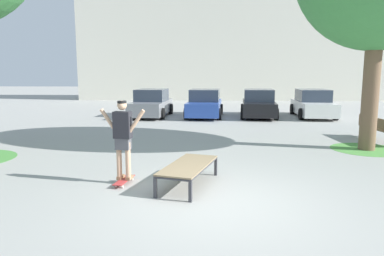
# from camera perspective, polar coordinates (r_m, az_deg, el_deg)

# --- Properties ---
(ground_plane) EXTENTS (120.00, 120.00, 0.00)m
(ground_plane) POSITION_cam_1_polar(r_m,az_deg,el_deg) (6.66, 3.12, -11.83)
(ground_plane) COLOR #999993
(building_facade) EXTENTS (28.10, 4.00, 12.55)m
(building_facade) POSITION_cam_1_polar(r_m,az_deg,el_deg) (33.71, 6.94, 15.32)
(building_facade) COLOR silver
(building_facade) RESTS_ON ground
(skate_box) EXTENTS (1.24, 2.03, 0.46)m
(skate_box) POSITION_cam_1_polar(r_m,az_deg,el_deg) (7.48, -0.55, -6.18)
(skate_box) COLOR #38383D
(skate_box) RESTS_ON ground
(skateboard) EXTENTS (0.32, 0.82, 0.09)m
(skateboard) POSITION_cam_1_polar(r_m,az_deg,el_deg) (7.82, -10.83, -8.24)
(skateboard) COLOR #B23333
(skateboard) RESTS_ON ground
(skater) EXTENTS (1.00, 0.33, 1.69)m
(skater) POSITION_cam_1_polar(r_m,az_deg,el_deg) (7.59, -11.04, -1.03)
(skater) COLOR tan
(skater) RESTS_ON skateboard
(grass_patch_near_right) EXTENTS (2.14, 2.14, 0.01)m
(grass_patch_near_right) POSITION_cam_1_polar(r_m,az_deg,el_deg) (12.36, 26.19, -3.08)
(grass_patch_near_right) COLOR #519342
(grass_patch_near_right) RESTS_ON ground
(car_grey) EXTENTS (2.10, 4.29, 1.50)m
(car_grey) POSITION_cam_1_polar(r_m,az_deg,el_deg) (19.84, -6.52, 3.87)
(car_grey) COLOR slate
(car_grey) RESTS_ON ground
(car_blue) EXTENTS (2.12, 4.30, 1.50)m
(car_blue) POSITION_cam_1_polar(r_m,az_deg,el_deg) (19.56, 2.05, 3.85)
(car_blue) COLOR #28479E
(car_blue) RESTS_ON ground
(car_black) EXTENTS (2.21, 4.34, 1.50)m
(car_black) POSITION_cam_1_polar(r_m,az_deg,el_deg) (19.85, 10.63, 3.78)
(car_black) COLOR black
(car_black) RESTS_ON ground
(car_white) EXTENTS (2.10, 4.29, 1.50)m
(car_white) POSITION_cam_1_polar(r_m,az_deg,el_deg) (20.50, 18.82, 3.61)
(car_white) COLOR silver
(car_white) RESTS_ON ground
(park_bench) EXTENTS (0.63, 2.43, 0.83)m
(park_bench) POSITION_cam_1_polar(r_m,az_deg,el_deg) (13.94, 27.98, -0.12)
(park_bench) COLOR brown
(park_bench) RESTS_ON ground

